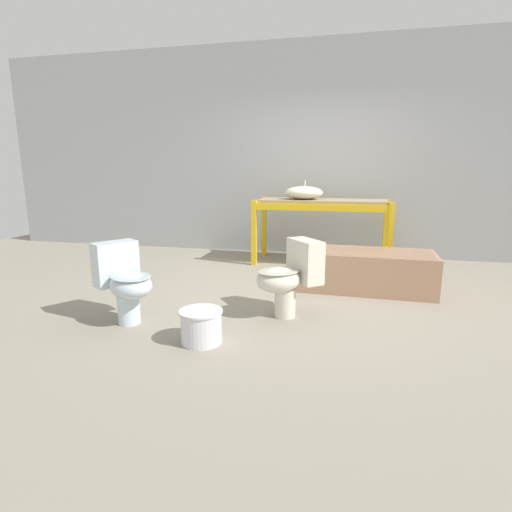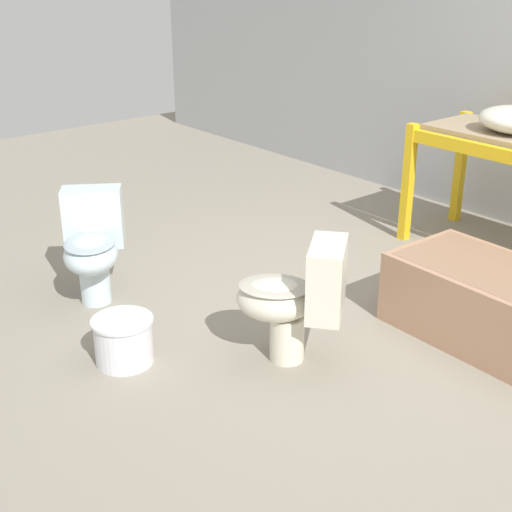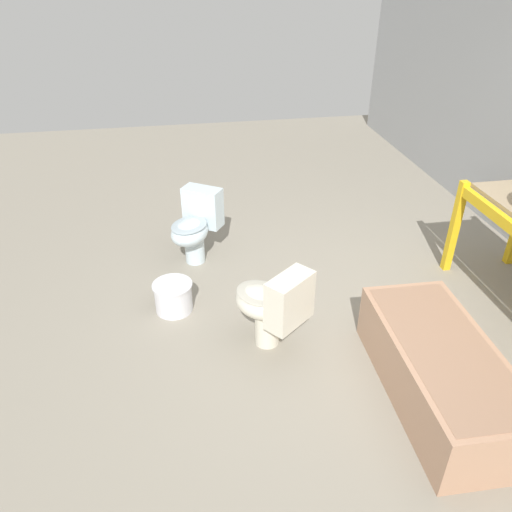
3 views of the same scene
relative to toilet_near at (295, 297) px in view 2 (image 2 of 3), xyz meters
name	(u,v)px [view 2 (image 2 of 3)]	position (x,y,z in m)	size (l,w,h in m)	color
ground_plane	(398,315)	(0.04, 0.85, -0.39)	(12.00, 12.00, 0.00)	gray
toilet_near	(295,297)	(0.00, 0.00, 0.00)	(0.67, 0.64, 0.70)	silver
toilet_far	(92,244)	(-1.37, -0.47, 0.00)	(0.67, 0.61, 0.70)	silver
bucket_white	(123,339)	(-0.58, -0.73, -0.25)	(0.34, 0.34, 0.26)	silver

